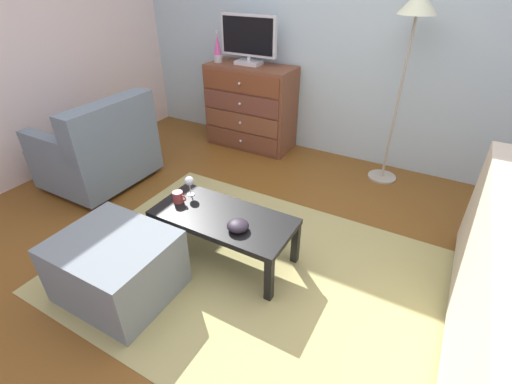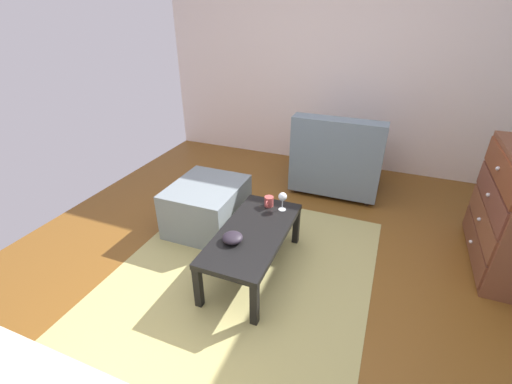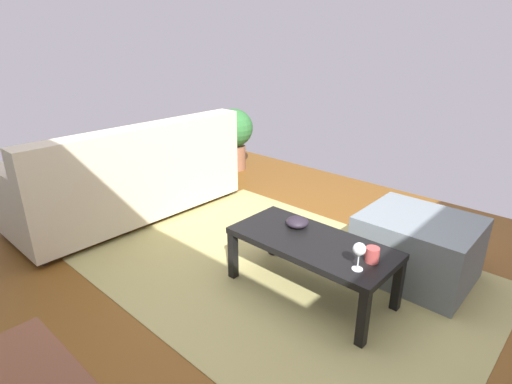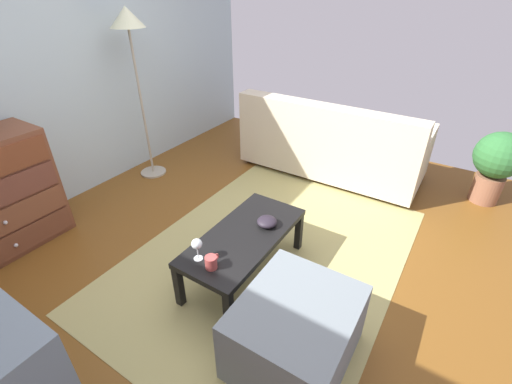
% 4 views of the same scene
% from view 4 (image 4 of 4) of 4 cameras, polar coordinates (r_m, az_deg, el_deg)
% --- Properties ---
extents(ground_plane, '(5.44, 4.48, 0.05)m').
position_cam_4_polar(ground_plane, '(2.84, -3.58, -11.57)').
color(ground_plane, brown).
extents(wall_accent_rear, '(5.44, 0.12, 2.61)m').
position_cam_4_polar(wall_accent_rear, '(3.70, -31.82, 17.74)').
color(wall_accent_rear, '#ABC1CA').
rests_on(wall_accent_rear, ground_plane).
extents(area_rug, '(2.60, 1.90, 0.01)m').
position_cam_4_polar(area_rug, '(2.86, 2.09, -10.33)').
color(area_rug, tan).
rests_on(area_rug, ground_plane).
extents(coffee_table, '(1.01, 0.47, 0.37)m').
position_cam_4_polar(coffee_table, '(2.51, -1.95, -7.74)').
color(coffee_table, black).
rests_on(coffee_table, ground_plane).
extents(wine_glass, '(0.07, 0.07, 0.16)m').
position_cam_4_polar(wine_glass, '(2.24, -9.63, -8.47)').
color(wine_glass, silver).
rests_on(wine_glass, coffee_table).
extents(mug, '(0.11, 0.08, 0.08)m').
position_cam_4_polar(mug, '(2.22, -7.30, -11.27)').
color(mug, '#AB4340').
rests_on(mug, coffee_table).
extents(bowl_decorative, '(0.15, 0.15, 0.07)m').
position_cam_4_polar(bowl_decorative, '(2.54, 1.82, -4.86)').
color(bowl_decorative, '#251E28').
rests_on(bowl_decorative, coffee_table).
extents(couch_large, '(0.85, 1.95, 0.85)m').
position_cam_4_polar(couch_large, '(3.99, 12.16, 7.53)').
color(couch_large, '#332319').
rests_on(couch_large, ground_plane).
extents(ottoman, '(0.70, 0.61, 0.43)m').
position_cam_4_polar(ottoman, '(2.12, 6.45, -21.75)').
color(ottoman, slate).
rests_on(ottoman, ground_plane).
extents(standing_lamp, '(0.32, 0.32, 1.70)m').
position_cam_4_polar(standing_lamp, '(3.76, -19.92, 22.93)').
color(standing_lamp, '#A59E8C').
rests_on(standing_lamp, ground_plane).
extents(potted_plant, '(0.44, 0.44, 0.72)m').
position_cam_4_polar(potted_plant, '(4.01, 34.67, 4.11)').
color(potted_plant, brown).
rests_on(potted_plant, ground_plane).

